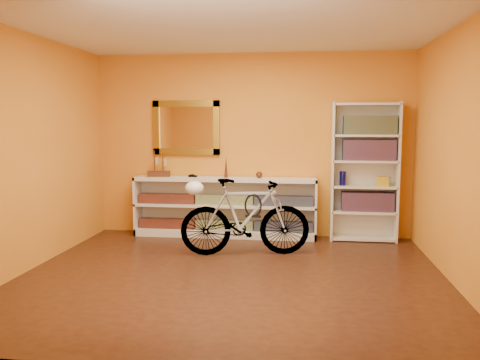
# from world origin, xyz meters

# --- Properties ---
(floor) EXTENTS (4.50, 4.00, 0.01)m
(floor) POSITION_xyz_m (0.00, 0.00, -0.01)
(floor) COLOR black
(floor) RESTS_ON ground
(ceiling) EXTENTS (4.50, 4.00, 0.01)m
(ceiling) POSITION_xyz_m (0.00, 0.00, 2.60)
(ceiling) COLOR silver
(ceiling) RESTS_ON ground
(back_wall) EXTENTS (4.50, 0.01, 2.60)m
(back_wall) POSITION_xyz_m (0.00, 2.00, 1.30)
(back_wall) COLOR orange
(back_wall) RESTS_ON ground
(left_wall) EXTENTS (0.01, 4.00, 2.60)m
(left_wall) POSITION_xyz_m (-2.25, 0.00, 1.30)
(left_wall) COLOR orange
(left_wall) RESTS_ON ground
(right_wall) EXTENTS (0.01, 4.00, 2.60)m
(right_wall) POSITION_xyz_m (2.25, 0.00, 1.30)
(right_wall) COLOR orange
(right_wall) RESTS_ON ground
(gilt_mirror) EXTENTS (0.98, 0.06, 0.78)m
(gilt_mirror) POSITION_xyz_m (-0.95, 1.97, 1.55)
(gilt_mirror) COLOR olive
(gilt_mirror) RESTS_ON back_wall
(wall_socket) EXTENTS (0.09, 0.02, 0.09)m
(wall_socket) POSITION_xyz_m (0.90, 1.99, 0.25)
(wall_socket) COLOR silver
(wall_socket) RESTS_ON back_wall
(console_unit) EXTENTS (2.60, 0.35, 0.85)m
(console_unit) POSITION_xyz_m (-0.37, 1.81, 0.42)
(console_unit) COLOR silver
(console_unit) RESTS_ON floor
(cd_row_lower) EXTENTS (2.50, 0.13, 0.14)m
(cd_row_lower) POSITION_xyz_m (-0.37, 1.79, 0.17)
(cd_row_lower) COLOR black
(cd_row_lower) RESTS_ON console_unit
(cd_row_upper) EXTENTS (2.50, 0.13, 0.14)m
(cd_row_upper) POSITION_xyz_m (-0.37, 1.79, 0.54)
(cd_row_upper) COLOR navy
(cd_row_upper) RESTS_ON console_unit
(model_ship) EXTENTS (0.33, 0.16, 0.38)m
(model_ship) POSITION_xyz_m (-1.33, 1.81, 1.04)
(model_ship) COLOR #401F12
(model_ship) RESTS_ON console_unit
(toy_car) EXTENTS (0.00, 0.00, 0.00)m
(toy_car) POSITION_xyz_m (-0.83, 1.81, 0.85)
(toy_car) COLOR black
(toy_car) RESTS_ON console_unit
(bronze_ornament) EXTENTS (0.05, 0.05, 0.30)m
(bronze_ornament) POSITION_xyz_m (-0.34, 1.81, 1.00)
(bronze_ornament) COLOR #522A1C
(bronze_ornament) RESTS_ON console_unit
(decorative_orb) EXTENTS (0.09, 0.09, 0.09)m
(decorative_orb) POSITION_xyz_m (0.13, 1.81, 0.90)
(decorative_orb) COLOR #522A1C
(decorative_orb) RESTS_ON console_unit
(bookcase) EXTENTS (0.90, 0.30, 1.90)m
(bookcase) POSITION_xyz_m (1.57, 1.84, 0.95)
(bookcase) COLOR silver
(bookcase) RESTS_ON floor
(book_row_a) EXTENTS (0.70, 0.22, 0.26)m
(book_row_a) POSITION_xyz_m (1.62, 1.84, 0.55)
(book_row_a) COLOR maroon
(book_row_a) RESTS_ON bookcase
(book_row_b) EXTENTS (0.70, 0.22, 0.28)m
(book_row_b) POSITION_xyz_m (1.62, 1.84, 1.25)
(book_row_b) COLOR maroon
(book_row_b) RESTS_ON bookcase
(book_row_c) EXTENTS (0.70, 0.22, 0.25)m
(book_row_c) POSITION_xyz_m (1.62, 1.84, 1.59)
(book_row_c) COLOR #184D56
(book_row_c) RESTS_ON bookcase
(travel_mug) EXTENTS (0.09, 0.09, 0.19)m
(travel_mug) POSITION_xyz_m (1.28, 1.82, 0.86)
(travel_mug) COLOR #14148C
(travel_mug) RESTS_ON bookcase
(red_tin) EXTENTS (0.15, 0.15, 0.16)m
(red_tin) POSITION_xyz_m (1.37, 1.87, 1.54)
(red_tin) COLOR maroon
(red_tin) RESTS_ON bookcase
(yellow_bag) EXTENTS (0.19, 0.16, 0.13)m
(yellow_bag) POSITION_xyz_m (1.82, 1.80, 0.83)
(yellow_bag) COLOR gold
(yellow_bag) RESTS_ON bookcase
(bicycle) EXTENTS (0.71, 1.67, 0.95)m
(bicycle) POSITION_xyz_m (0.04, 0.86, 0.48)
(bicycle) COLOR silver
(bicycle) RESTS_ON floor
(helmet) EXTENTS (0.23, 0.22, 0.17)m
(helmet) POSITION_xyz_m (-0.56, 0.75, 0.84)
(helmet) COLOR white
(helmet) RESTS_ON bicycle
(u_lock) EXTENTS (0.21, 0.02, 0.21)m
(u_lock) POSITION_xyz_m (0.14, 0.88, 0.62)
(u_lock) COLOR black
(u_lock) RESTS_ON bicycle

